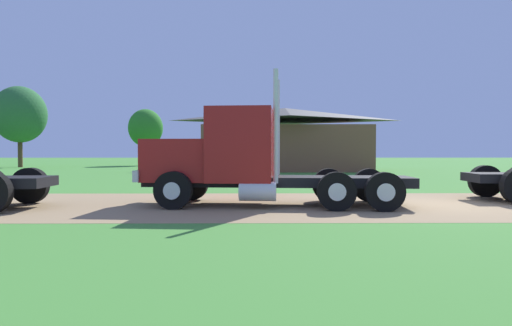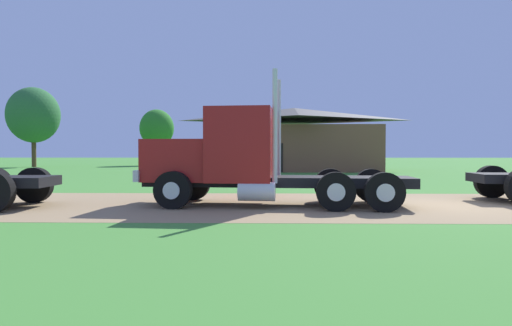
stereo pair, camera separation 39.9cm
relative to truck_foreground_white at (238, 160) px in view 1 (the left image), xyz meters
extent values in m
plane|color=#438633|center=(5.87, 0.07, -1.33)|extent=(200.00, 200.00, 0.00)
cube|color=#997D56|center=(5.87, 0.07, -1.32)|extent=(120.00, 6.82, 0.01)
cube|color=black|center=(1.15, -0.08, -0.62)|extent=(7.78, 2.17, 0.28)
cube|color=maroon|center=(-1.74, 0.16, -0.01)|extent=(2.04, 2.15, 1.22)
cube|color=silver|center=(-2.72, 0.25, -0.44)|extent=(0.35, 2.20, 0.32)
cube|color=maroon|center=(0.10, 0.01, 0.43)|extent=(2.01, 2.44, 2.10)
cube|color=#2D3D4C|center=(-0.83, 0.08, 0.85)|extent=(0.20, 1.90, 0.93)
cylinder|color=silver|center=(1.05, -0.98, 0.93)|extent=(0.14, 0.14, 3.10)
cylinder|color=silver|center=(1.20, 0.82, 0.93)|extent=(0.14, 0.14, 3.10)
cylinder|color=silver|center=(0.56, -1.04, -0.83)|extent=(1.04, 0.60, 0.52)
cylinder|color=black|center=(-1.74, -0.98, -0.81)|extent=(1.06, 0.39, 1.04)
cylinder|color=silver|center=(-1.76, -1.14, -0.81)|extent=(0.47, 0.08, 0.47)
cylinder|color=black|center=(-1.55, 1.29, -0.81)|extent=(1.06, 0.39, 1.04)
cylinder|color=silver|center=(-1.53, 1.45, -0.81)|extent=(0.47, 0.08, 0.47)
cylinder|color=black|center=(3.89, -1.46, -0.81)|extent=(1.06, 0.39, 1.04)
cylinder|color=silver|center=(3.87, -1.62, -0.81)|extent=(0.47, 0.08, 0.47)
cylinder|color=black|center=(4.08, 0.81, -0.81)|extent=(1.06, 0.39, 1.04)
cylinder|color=silver|center=(4.09, 0.97, -0.81)|extent=(0.47, 0.08, 0.47)
cylinder|color=black|center=(2.64, -1.36, -0.81)|extent=(1.06, 0.39, 1.04)
cylinder|color=silver|center=(2.63, -1.52, -0.81)|extent=(0.47, 0.08, 0.47)
cylinder|color=black|center=(2.83, 0.92, -0.81)|extent=(1.06, 0.39, 1.04)
cylinder|color=silver|center=(2.85, 1.08, -0.81)|extent=(0.47, 0.08, 0.47)
cylinder|color=black|center=(8.51, 2.20, -0.78)|extent=(1.12, 0.37, 1.10)
cylinder|color=silver|center=(8.52, 2.36, -0.78)|extent=(0.50, 0.07, 0.49)
cylinder|color=black|center=(-6.34, 0.42, -0.79)|extent=(1.10, 0.36, 1.08)
cylinder|color=silver|center=(-6.34, 0.58, -0.79)|extent=(0.49, 0.07, 0.49)
cube|color=brown|center=(3.18, 23.65, 0.49)|extent=(13.22, 7.43, 3.64)
pyramid|color=#3A3A3A|center=(3.18, 23.65, 3.35)|extent=(13.88, 7.80, 1.04)
cube|color=black|center=(1.18, 19.96, -0.23)|extent=(1.80, 0.07, 2.20)
cylinder|color=#513823|center=(-22.88, 31.27, 0.30)|extent=(0.44, 0.44, 3.25)
ellipsoid|color=#2B6632|center=(-22.88, 31.27, 3.97)|extent=(5.12, 5.12, 5.64)
cylinder|color=#513823|center=(-11.69, 37.04, 0.03)|extent=(0.44, 0.44, 2.71)
ellipsoid|color=#2A7524|center=(-11.69, 37.04, 2.94)|extent=(3.88, 3.88, 4.27)
camera|label=1|loc=(0.40, -12.87, 0.25)|focal=30.71mm
camera|label=2|loc=(0.80, -12.87, 0.25)|focal=30.71mm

